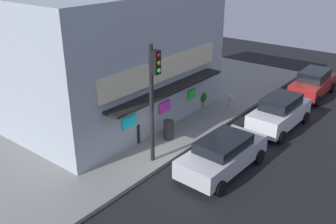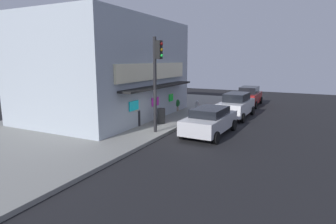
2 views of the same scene
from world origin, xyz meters
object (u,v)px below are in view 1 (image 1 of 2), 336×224
Objects in this scene: pedestrian at (135,123)px; potted_plant_by_doorway at (173,107)px; traffic_light at (153,90)px; parked_car_silver at (223,154)px; parked_car_white at (280,112)px; fire_hydrant at (230,101)px; trash_can at (169,130)px; potted_plant_by_window at (201,98)px; parked_car_red at (313,83)px.

pedestrian is 1.69× the size of potted_plant_by_doorway.
traffic_light is 1.14× the size of parked_car_silver.
parked_car_white is at bearing -61.83° from potted_plant_by_doorway.
fire_hydrant is 3.64m from potted_plant_by_doorway.
fire_hydrant is at bearing -4.05° from trash_can.
parked_car_silver is (-5.97, -2.99, 0.25)m from fire_hydrant.
parked_car_silver is at bearing 177.84° from parked_car_white.
fire_hydrant is at bearing 3.29° from traffic_light.
parked_car_silver is at bearing -153.38° from fire_hydrant.
parked_car_white is (0.40, -4.62, 0.19)m from potted_plant_by_window.
potted_plant_by_doorway is at bearing 27.33° from traffic_light.
fire_hydrant is 1.73m from potted_plant_by_window.
parked_car_silver is (-5.01, -4.42, 0.10)m from potted_plant_by_window.
potted_plant_by_window is (-0.97, 1.43, 0.16)m from fire_hydrant.
parked_car_white is at bearing -36.84° from trash_can.
trash_can is (2.01, 0.80, -2.80)m from traffic_light.
fire_hydrant is 0.18× the size of parked_car_white.
fire_hydrant is at bearing -55.82° from potted_plant_by_window.
fire_hydrant is 6.69m from parked_car_silver.
parked_car_white reaches higher than potted_plant_by_window.
potted_plant_by_window is at bearing 16.14° from traffic_light.
fire_hydrant is 6.09m from parked_car_red.
trash_can is at bearing -147.81° from potted_plant_by_doorway.
fire_hydrant is at bearing -11.68° from pedestrian.
potted_plant_by_window is at bearing 144.90° from parked_car_red.
pedestrian is at bearing -179.47° from potted_plant_by_window.
parked_car_white reaches higher than parked_car_red.
traffic_light is 5.30× the size of potted_plant_by_window.
pedestrian is 0.40× the size of parked_car_silver.
parked_car_red is (5.30, -2.98, 0.32)m from fire_hydrant.
traffic_light is 13.16m from parked_car_red.
potted_plant_by_window is 4.65m from parked_car_white.
potted_plant_by_doorway is 1.11× the size of potted_plant_by_window.
pedestrian is (-1.31, 1.00, 0.54)m from trash_can.
fire_hydrant is 0.81× the size of potted_plant_by_window.
parked_car_white is (2.64, -4.92, 0.10)m from potted_plant_by_doorway.
potted_plant_by_doorway reaches higher than fire_hydrant.
potted_plant_by_doorway is 9.72m from parked_car_red.
trash_can is at bearing -166.51° from potted_plant_by_window.
potted_plant_by_doorway reaches higher than potted_plant_by_window.
pedestrian is (-6.64, 1.37, 0.64)m from fire_hydrant.
pedestrian is 12.72m from parked_car_red.
parked_car_red is (11.94, -4.35, -0.32)m from pedestrian.
potted_plant_by_doorway is at bearing 151.70° from fire_hydrant.
traffic_light is 5.37m from potted_plant_by_doorway.
trash_can is 5.97m from parked_car_white.
fire_hydrant is 0.43× the size of pedestrian.
fire_hydrant is at bearing 150.66° from parked_car_red.
pedestrian reaches higher than parked_car_red.
pedestrian is 7.61m from parked_car_white.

